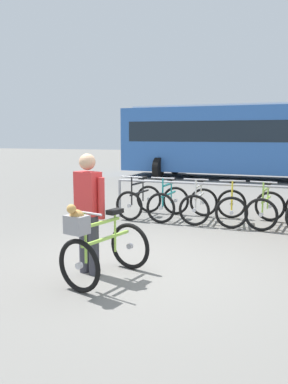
{
  "coord_description": "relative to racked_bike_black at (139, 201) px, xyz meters",
  "views": [
    {
      "loc": [
        1.62,
        -5.22,
        1.89
      ],
      "look_at": [
        -0.15,
        0.59,
        1.0
      ],
      "focal_mm": 36.95,
      "sensor_mm": 36.0,
      "label": 1
    }
  ],
  "objects": [
    {
      "name": "racked_bike_white",
      "position": [
        1.4,
        -0.08,
        0.0
      ],
      "size": [
        0.71,
        1.13,
        0.97
      ],
      "color": "black",
      "rests_on": "ground"
    },
    {
      "name": "bus_distant",
      "position": [
        1.74,
        8.69,
        1.37
      ],
      "size": [
        10.16,
        3.91,
        3.08
      ],
      "color": "#3366B7",
      "rests_on": "ground"
    },
    {
      "name": "featured_bicycle",
      "position": [
        0.77,
        -4.08,
        0.12
      ],
      "size": [
        0.96,
        1.25,
        1.09
      ],
      "color": "black",
      "rests_on": "ground"
    },
    {
      "name": "person_with_featured_bike",
      "position": [
        0.49,
        -3.81,
        0.54
      ],
      "size": [
        0.51,
        0.3,
        1.64
      ],
      "color": "#383842",
      "rests_on": "ground"
    },
    {
      "name": "bike_rack_rail",
      "position": [
        1.84,
        -0.28,
        0.33
      ],
      "size": [
        4.6,
        0.32,
        0.88
      ],
      "color": "#99999E",
      "rests_on": "ground"
    },
    {
      "name": "ground_plane",
      "position": [
        1.1,
        -3.35,
        -0.37
      ],
      "size": [
        80.0,
        80.0,
        0.0
      ],
      "primitive_type": "plane",
      "color": "slate"
    },
    {
      "name": "racked_bike_yellow",
      "position": [
        2.1,
        -0.12,
        0.0
      ],
      "size": [
        0.74,
        1.13,
        0.97
      ],
      "color": "black",
      "rests_on": "ground"
    },
    {
      "name": "racked_bike_black",
      "position": [
        0.0,
        0.0,
        0.0
      ],
      "size": [
        0.82,
        1.17,
        0.97
      ],
      "color": "black",
      "rests_on": "ground"
    },
    {
      "name": "racked_bike_lime",
      "position": [
        2.8,
        -0.16,
        0.0
      ],
      "size": [
        0.84,
        1.19,
        0.97
      ],
      "color": "black",
      "rests_on": "ground"
    },
    {
      "name": "racked_bike_teal",
      "position": [
        0.7,
        -0.04,
        0.0
      ],
      "size": [
        0.77,
        1.17,
        0.98
      ],
      "color": "black",
      "rests_on": "ground"
    }
  ]
}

